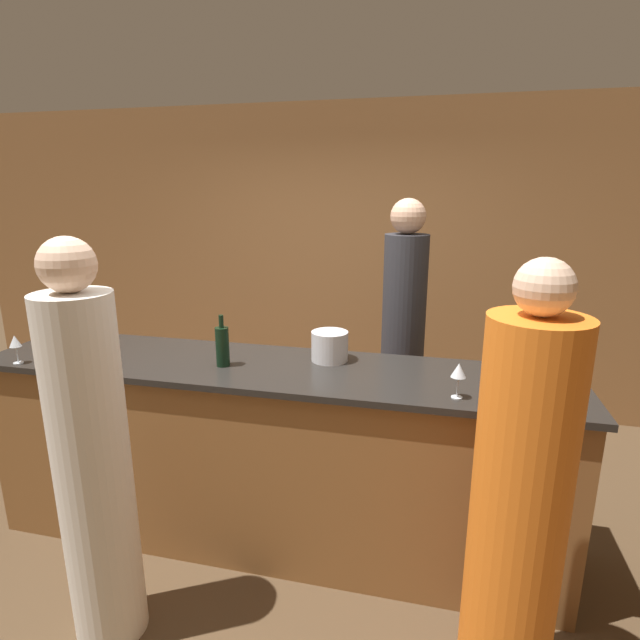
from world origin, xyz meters
The scene contains 11 objects.
ground_plane centered at (0.00, 0.00, 0.00)m, with size 14.00×14.00×0.00m, color #4C3823.
back_wall centered at (0.00, 2.15, 1.40)m, with size 8.00×0.06×2.80m.
bar_counter centered at (0.00, 0.00, 0.55)m, with size 3.29×0.70×1.10m.
bartender centered at (0.67, 0.85, 0.95)m, with size 0.29×0.29×1.99m.
guest_0 centered at (-0.54, -0.80, 0.88)m, with size 0.32×0.32×1.87m.
guest_1 centered at (1.23, -0.71, 0.85)m, with size 0.35×0.35×1.83m.
wine_bottle_0 centered at (-0.24, -0.06, 1.21)m, with size 0.07×0.07×0.29m.
ice_bucket centered at (0.31, 0.16, 1.18)m, with size 0.21×0.21×0.17m.
wine_glass_0 centered at (-1.11, 0.01, 1.24)m, with size 0.07×0.07×0.19m.
wine_glass_1 centered at (-1.37, -0.29, 1.22)m, with size 0.06×0.06×0.16m.
wine_glass_2 centered at (1.00, -0.22, 1.23)m, with size 0.07×0.07×0.17m.
Camera 1 is at (0.88, -2.46, 2.04)m, focal length 28.00 mm.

